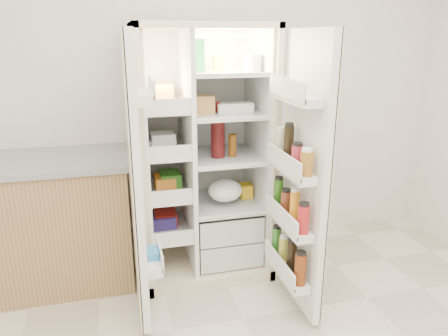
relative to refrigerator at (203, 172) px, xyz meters
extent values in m
cube|color=silver|center=(0.09, 0.35, 0.60)|extent=(4.00, 0.02, 2.70)
cube|color=beige|center=(-0.02, 0.28, 0.15)|extent=(0.92, 0.04, 1.80)
cube|color=beige|center=(-0.46, -0.05, 0.15)|extent=(0.04, 0.70, 1.80)
cube|color=beige|center=(0.42, -0.05, 0.15)|extent=(0.04, 0.70, 1.80)
cube|color=beige|center=(-0.02, -0.05, 1.03)|extent=(0.92, 0.70, 0.04)
cube|color=beige|center=(-0.02, -0.05, -0.71)|extent=(0.92, 0.70, 0.08)
cube|color=white|center=(-0.02, 0.25, 0.17)|extent=(0.84, 0.02, 1.68)
cube|color=white|center=(-0.43, -0.05, 0.17)|extent=(0.02, 0.62, 1.68)
cube|color=white|center=(0.39, -0.05, 0.17)|extent=(0.02, 0.62, 1.68)
cube|color=white|center=(-0.13, -0.05, 0.17)|extent=(0.03, 0.62, 1.68)
cube|color=silver|center=(0.14, -0.07, -0.56)|extent=(0.47, 0.52, 0.19)
cube|color=silver|center=(0.14, -0.07, -0.36)|extent=(0.47, 0.52, 0.19)
cube|color=#FFD18C|center=(0.14, 0.00, 0.97)|extent=(0.30, 0.30, 0.02)
cube|color=silver|center=(-0.28, -0.05, -0.40)|extent=(0.28, 0.58, 0.02)
cube|color=silver|center=(-0.28, -0.05, -0.10)|extent=(0.28, 0.58, 0.02)
cube|color=silver|center=(-0.28, -0.05, 0.20)|extent=(0.28, 0.58, 0.02)
cube|color=silver|center=(-0.28, -0.05, 0.50)|extent=(0.28, 0.58, 0.02)
cube|color=silver|center=(0.14, -0.05, -0.23)|extent=(0.49, 0.58, 0.01)
cube|color=silver|center=(0.14, -0.05, 0.13)|extent=(0.49, 0.58, 0.01)
cube|color=silver|center=(0.14, -0.05, 0.45)|extent=(0.49, 0.58, 0.02)
cube|color=silver|center=(0.14, -0.05, 0.73)|extent=(0.49, 0.58, 0.02)
cube|color=red|center=(-0.28, -0.05, -0.34)|extent=(0.16, 0.20, 0.10)
cube|color=#2D7820|center=(-0.28, -0.05, -0.03)|extent=(0.14, 0.18, 0.12)
cube|color=white|center=(-0.28, -0.05, 0.25)|extent=(0.20, 0.22, 0.07)
cube|color=#FD9D2A|center=(-0.28, -0.05, 0.58)|extent=(0.15, 0.16, 0.14)
cube|color=#453298|center=(-0.28, -0.05, -0.34)|extent=(0.18, 0.20, 0.09)
cube|color=orange|center=(-0.28, -0.05, -0.04)|extent=(0.14, 0.18, 0.10)
cube|color=silver|center=(-0.28, -0.05, 0.27)|extent=(0.16, 0.16, 0.12)
sphere|color=orange|center=(0.01, -0.15, -0.62)|extent=(0.07, 0.07, 0.07)
sphere|color=orange|center=(0.10, -0.11, -0.62)|extent=(0.07, 0.07, 0.07)
sphere|color=orange|center=(0.20, -0.15, -0.62)|extent=(0.07, 0.07, 0.07)
sphere|color=orange|center=(0.06, -0.01, -0.62)|extent=(0.07, 0.07, 0.07)
ellipsoid|color=#447B29|center=(0.14, -0.05, -0.35)|extent=(0.26, 0.24, 0.11)
cylinder|color=#4B1011|center=(0.09, -0.10, 0.29)|extent=(0.10, 0.10, 0.31)
cylinder|color=brown|center=(0.19, -0.11, 0.22)|extent=(0.06, 0.06, 0.16)
cube|color=#227F3F|center=(-0.04, -0.11, 0.85)|extent=(0.07, 0.07, 0.21)
cylinder|color=white|center=(0.32, -0.15, 0.80)|extent=(0.12, 0.12, 0.11)
cylinder|color=olive|center=(0.12, 0.03, 0.79)|extent=(0.07, 0.07, 0.09)
cube|color=white|center=(0.21, -0.11, 0.49)|extent=(0.25, 0.11, 0.06)
cube|color=tan|center=(-0.05, -0.11, 0.52)|extent=(0.20, 0.11, 0.12)
ellipsoid|color=white|center=(0.13, -0.14, -0.14)|extent=(0.25, 0.23, 0.16)
cube|color=yellow|center=(0.32, -0.03, -0.17)|extent=(0.09, 0.10, 0.10)
cube|color=white|center=(-0.52, -0.60, 0.15)|extent=(0.05, 0.40, 1.72)
cube|color=beige|center=(-0.54, -0.60, 0.15)|extent=(0.01, 0.40, 1.72)
cube|color=white|center=(-0.45, -0.60, -0.35)|extent=(0.09, 0.32, 0.06)
cube|color=white|center=(-0.45, -0.60, 0.65)|extent=(0.09, 0.32, 0.06)
cube|color=#338CCC|center=(-0.45, -0.60, -0.32)|extent=(0.07, 0.12, 0.10)
cube|color=white|center=(0.48, -0.69, 0.15)|extent=(0.05, 0.58, 1.72)
cube|color=beige|center=(0.51, -0.69, 0.15)|extent=(0.01, 0.58, 1.72)
cube|color=white|center=(0.40, -0.69, -0.49)|extent=(0.11, 0.50, 0.05)
cube|color=white|center=(0.40, -0.69, -0.15)|extent=(0.11, 0.50, 0.05)
cube|color=white|center=(0.40, -0.69, 0.20)|extent=(0.11, 0.50, 0.05)
cube|color=white|center=(0.40, -0.69, 0.63)|extent=(0.11, 0.50, 0.05)
cylinder|color=#6D2B0C|center=(0.40, -0.89, -0.36)|extent=(0.07, 0.07, 0.20)
cylinder|color=black|center=(0.40, -0.76, -0.35)|extent=(0.06, 0.06, 0.22)
cylinder|color=gold|center=(0.40, -0.63, -0.37)|extent=(0.06, 0.06, 0.18)
cylinder|color=#317025|center=(0.40, -0.50, -0.37)|extent=(0.06, 0.06, 0.19)
cylinder|color=#AE1D1E|center=(0.40, -0.89, -0.04)|extent=(0.07, 0.07, 0.17)
cylinder|color=orange|center=(0.40, -0.76, -0.02)|extent=(0.06, 0.06, 0.21)
cylinder|color=brown|center=(0.40, -0.63, -0.04)|extent=(0.07, 0.07, 0.16)
cylinder|color=#2A6416|center=(0.40, -0.50, -0.02)|extent=(0.06, 0.06, 0.20)
cylinder|color=#905F1F|center=(0.40, -0.89, 0.30)|extent=(0.07, 0.07, 0.14)
cylinder|color=maroon|center=(0.40, -0.76, 0.30)|extent=(0.07, 0.07, 0.14)
cylinder|color=black|center=(0.40, -0.63, 0.34)|extent=(0.06, 0.06, 0.23)
cylinder|color=beige|center=(0.40, -0.50, 0.32)|extent=(0.06, 0.06, 0.18)
cube|color=#A37F51|center=(-1.18, 0.01, -0.30)|extent=(1.24, 0.64, 0.89)
cube|color=gray|center=(-1.18, 0.01, 0.16)|extent=(1.28, 0.68, 0.04)
camera|label=1|loc=(-0.60, -2.94, 0.97)|focal=34.00mm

